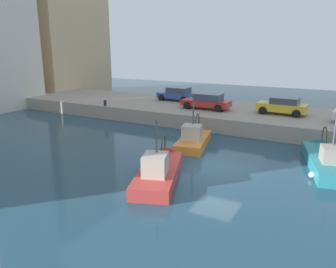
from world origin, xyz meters
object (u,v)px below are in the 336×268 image
Objects in this scene: fishing_boat_red at (160,174)px; mooring_bollard_mid at (105,103)px; fishing_boat_orange at (194,142)px; parked_car_yellow at (283,106)px; parked_car_blue at (177,94)px; parked_car_red at (207,101)px; fishing_boat_teal at (326,165)px.

fishing_boat_red reaches higher than mooring_bollard_mid.
fishing_boat_orange is 9.03m from parked_car_yellow.
parked_car_blue is 7.18× the size of mooring_bollard_mid.
parked_car_red reaches higher than mooring_bollard_mid.
fishing_boat_teal is at bearing -124.45° from parked_car_blue.
fishing_boat_teal is at bearing -102.03° from mooring_bollard_mid.
parked_car_yellow is 15.90m from mooring_bollard_mid.
fishing_boat_orange is 10.41× the size of mooring_bollard_mid.
parked_car_red is (-2.92, -4.44, 0.01)m from parked_car_blue.
fishing_boat_orange is 7.34m from parked_car_red.
mooring_bollard_mid is at bearing 142.87° from parked_car_blue.
fishing_boat_red reaches higher than parked_car_red.
parked_car_blue is 0.92× the size of parked_car_red.
parked_car_red is at bearing 15.74° from fishing_boat_orange.
parked_car_yellow is (13.97, -3.61, 1.79)m from fishing_boat_red.
parked_car_yellow is at bearing -75.74° from mooring_bollard_mid.
fishing_boat_red is 0.96× the size of fishing_boat_teal.
parked_car_yellow is (8.05, 4.00, 1.82)m from fishing_boat_teal.
fishing_boat_teal is 18.08m from parked_car_blue.
fishing_boat_orange is at bearing 7.65° from fishing_boat_red.
parked_car_blue is at bearing 24.17° from fishing_boat_red.
parked_car_yellow reaches higher than parked_car_blue.
parked_car_blue is (16.09, 7.22, 1.77)m from fishing_boat_red.
parked_car_blue is (10.18, 14.83, 1.80)m from fishing_boat_teal.
fishing_boat_teal is (-0.40, -8.46, -0.05)m from fishing_boat_orange.
fishing_boat_red is at bearing -155.83° from parked_car_blue.
parked_car_yellow is (0.79, -6.39, 0.01)m from parked_car_red.
fishing_boat_red is 1.16× the size of fishing_boat_orange.
fishing_boat_orange is at bearing -146.90° from parked_car_blue.
fishing_boat_teal is 12.81m from parked_car_red.
parked_car_red is at bearing -123.31° from parked_car_blue.
fishing_boat_orange is 8.47m from fishing_boat_teal.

